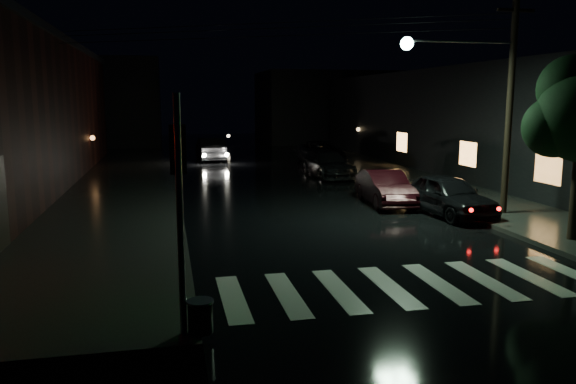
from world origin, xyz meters
TOP-DOWN VIEW (x-y plane):
  - ground at (0.00, 0.00)m, footprint 120.00×120.00m
  - sidewalk_left at (-5.00, 14.00)m, footprint 6.00×44.00m
  - sidewalk_right at (10.00, 14.00)m, footprint 4.00×44.00m
  - building_right at (17.00, 18.00)m, footprint 10.00×40.00m
  - building_far_left at (-10.00, 45.00)m, footprint 14.00×10.00m
  - building_far_right at (14.00, 45.00)m, footprint 14.00×10.00m
  - crosswalk at (3.00, 0.50)m, footprint 9.00×3.00m
  - signal_pole_corner at (-2.14, -1.46)m, footprint 0.68×0.61m
  - utility_pole at (8.83, 7.00)m, footprint 4.92×0.44m
  - parked_car_a at (7.60, 7.64)m, footprint 2.26×4.61m
  - parked_car_b at (6.16, 10.19)m, footprint 1.81×4.33m
  - parked_car_c at (6.20, 18.70)m, footprint 2.25×5.01m
  - parked_car_d at (7.60, 25.26)m, footprint 2.77×5.53m
  - oncoming_car at (0.50, 28.68)m, footprint 1.90×4.95m

SIDE VIEW (x-z plane):
  - ground at x=0.00m, z-range 0.00..0.00m
  - crosswalk at x=3.00m, z-range 0.00..0.01m
  - sidewalk_left at x=-5.00m, z-range 0.00..0.15m
  - sidewalk_right at x=10.00m, z-range 0.00..0.15m
  - parked_car_b at x=6.16m, z-range 0.00..1.39m
  - parked_car_c at x=6.20m, z-range 0.00..1.43m
  - parked_car_d at x=7.60m, z-range 0.00..1.50m
  - parked_car_a at x=7.60m, z-range 0.00..1.51m
  - oncoming_car at x=0.50m, z-range 0.00..1.61m
  - signal_pole_corner at x=-2.14m, z-range -0.56..3.64m
  - building_right at x=17.00m, z-range 0.00..6.00m
  - building_far_right at x=14.00m, z-range 0.00..7.00m
  - building_far_left at x=-10.00m, z-range 0.00..8.00m
  - utility_pole at x=8.83m, z-range 0.60..8.60m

